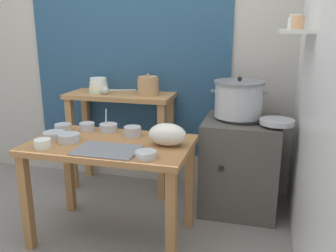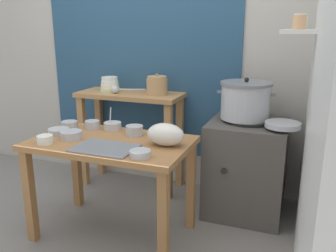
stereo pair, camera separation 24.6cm
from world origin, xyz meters
TOP-DOWN VIEW (x-y plane):
  - ground_plane at (0.00, 0.00)m, footprint 9.00×9.00m
  - wall_back at (0.08, 1.10)m, footprint 4.40×0.12m
  - wall_right at (1.40, 0.20)m, footprint 0.30×3.20m
  - prep_table at (0.10, 0.01)m, footprint 1.10×0.66m
  - back_shelf_table at (-0.16, 0.83)m, footprint 0.96×0.40m
  - stove_block at (0.94, 0.70)m, footprint 0.60×0.61m
  - steamer_pot at (0.90, 0.72)m, footprint 0.45×0.40m
  - clay_pot at (0.11, 0.83)m, footprint 0.18×0.18m
  - bowl_stack_enamel at (-0.37, 0.83)m, footprint 0.18×0.18m
  - ladle at (-0.26, 0.76)m, footprint 0.29×0.14m
  - serving_tray at (0.15, -0.16)m, footprint 0.40×0.28m
  - plastic_bag at (0.49, 0.04)m, footprint 0.25×0.16m
  - wide_pan at (1.19, 0.56)m, footprint 0.25×0.25m
  - prep_bowl_0 at (-0.18, 0.22)m, footprint 0.11×0.11m
  - prep_bowl_1 at (-0.02, 0.25)m, footprint 0.13×0.13m
  - prep_bowl_2 at (0.19, 0.18)m, footprint 0.12×0.12m
  - prep_bowl_3 at (-0.18, -0.05)m, footprint 0.15×0.15m
  - prep_bowl_4 at (0.43, -0.22)m, footprint 0.13×0.13m
  - prep_bowl_5 at (-0.33, 0.01)m, footprint 0.15×0.15m
  - prep_bowl_6 at (-0.28, -0.21)m, footprint 0.11×0.11m
  - prep_bowl_7 at (-0.36, 0.18)m, footprint 0.12×0.12m

SIDE VIEW (x-z plane):
  - ground_plane at x=0.00m, z-range 0.00..0.00m
  - stove_block at x=0.94m, z-range -0.01..0.77m
  - prep_table at x=0.10m, z-range 0.25..0.97m
  - back_shelf_table at x=-0.16m, z-range 0.23..1.13m
  - serving_tray at x=0.15m, z-range 0.72..0.73m
  - prep_bowl_4 at x=0.43m, z-range 0.72..0.76m
  - prep_bowl_5 at x=-0.33m, z-range 0.72..0.76m
  - prep_bowl_7 at x=-0.36m, z-range 0.72..0.78m
  - prep_bowl_3 at x=-0.18m, z-range 0.72..0.78m
  - prep_bowl_6 at x=-0.28m, z-range 0.72..0.78m
  - prep_bowl_1 at x=-0.02m, z-range 0.67..0.84m
  - prep_bowl_0 at x=-0.18m, z-range 0.72..0.78m
  - prep_bowl_2 at x=0.19m, z-range 0.72..0.79m
  - plastic_bag at x=0.49m, z-range 0.72..0.87m
  - wide_pan at x=1.19m, z-range 0.78..0.82m
  - steamer_pot at x=0.90m, z-range 0.76..1.09m
  - ladle at x=-0.26m, z-range 0.90..0.97m
  - bowl_stack_enamel at x=-0.37m, z-range 0.89..1.03m
  - clay_pot at x=0.11m, z-range 0.89..1.07m
  - wall_right at x=1.40m, z-range 0.00..2.60m
  - wall_back at x=0.08m, z-range 0.00..2.60m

